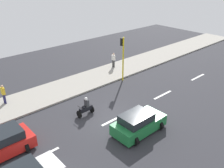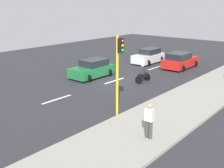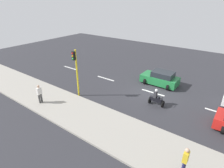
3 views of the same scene
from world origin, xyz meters
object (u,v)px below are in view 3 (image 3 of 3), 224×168
car_green (160,78)px  traffic_light_corner (76,67)px  pedestrian_near_signal (185,160)px  pedestrian_by_tree (40,93)px  motorcycle (156,98)px

car_green → traffic_light_corner: (7.08, -5.29, 2.22)m
pedestrian_near_signal → pedestrian_by_tree: size_ratio=1.00×
pedestrian_near_signal → motorcycle: bearing=-144.6°
pedestrian_near_signal → car_green: bearing=-151.1°
motorcycle → traffic_light_corner: bearing=-66.9°
pedestrian_by_tree → traffic_light_corner: traffic_light_corner is taller
motorcycle → pedestrian_by_tree: (5.88, -8.24, 0.42)m
pedestrian_near_signal → pedestrian_by_tree: bearing=-89.6°
car_green → pedestrian_by_tree: size_ratio=2.30×
car_green → pedestrian_by_tree: pedestrian_by_tree is taller
car_green → pedestrian_near_signal: size_ratio=2.30×
car_green → pedestrian_near_signal: (10.02, 5.54, 0.35)m
motorcycle → pedestrian_by_tree: pedestrian_by_tree is taller
pedestrian_by_tree → traffic_light_corner: 3.87m
car_green → pedestrian_near_signal: 11.45m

